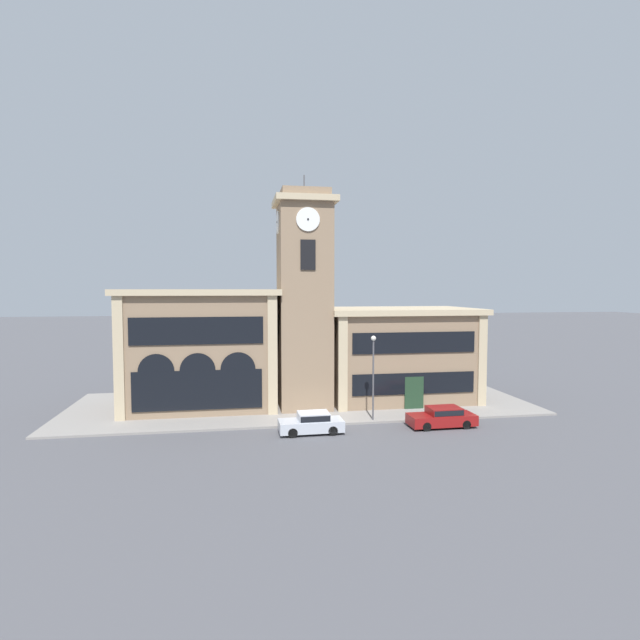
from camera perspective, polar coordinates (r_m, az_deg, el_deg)
ground_plane at (r=34.72m, az=-0.58°, el=-12.09°), size 300.00×300.00×0.00m
sidewalk_kerb at (r=41.03m, az=-2.04°, el=-9.53°), size 36.40×13.19×0.15m
clock_tower at (r=38.61m, az=-1.80°, el=2.24°), size 4.65×4.65×18.05m
town_hall_left_wing at (r=40.57m, az=-13.42°, el=-3.14°), size 12.10×8.65×9.35m
town_hall_right_wing at (r=42.77m, az=8.87°, el=-3.81°), size 12.62×8.65×7.77m
parked_car_near at (r=33.04m, az=-0.95°, el=-11.63°), size 4.20×1.80×1.36m
parked_car_mid at (r=35.48m, az=13.81°, el=-10.67°), size 4.56×1.87×1.35m
street_lamp at (r=35.28m, az=6.11°, el=-5.14°), size 0.36×0.36×5.96m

